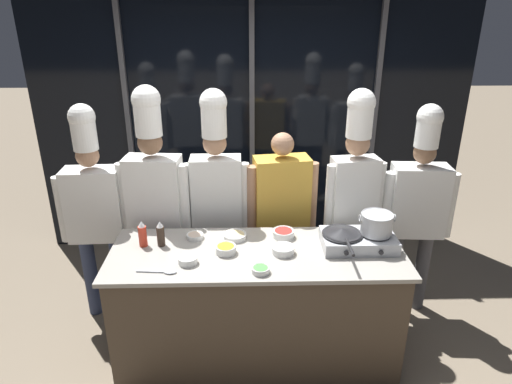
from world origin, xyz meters
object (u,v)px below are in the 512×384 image
at_px(prep_bowl_bell_pepper, 283,233).
at_px(prep_bowl_ginger, 235,236).
at_px(prep_bowl_onion, 283,249).
at_px(prep_bowl_scallions, 261,269).
at_px(portable_stove, 358,240).
at_px(prep_bowl_rice, 188,260).
at_px(stock_pot, 377,223).
at_px(person_guest, 281,207).
at_px(squeeze_bottle_soy, 161,234).
at_px(frying_pan, 342,232).
at_px(chef_line, 216,190).
at_px(prep_bowl_chicken, 195,236).
at_px(serving_spoon_slotted, 165,272).
at_px(chef_apprentice, 418,202).
at_px(prep_bowl_carrots, 226,249).
at_px(squeeze_bottle_chili, 142,234).
at_px(chef_pastry, 354,188).
at_px(chef_sous, 155,193).
at_px(chef_head, 95,205).

relative_size(prep_bowl_bell_pepper, prep_bowl_ginger, 0.95).
bearing_deg(prep_bowl_onion, prep_bowl_scallions, -124.53).
height_order(portable_stove, prep_bowl_rice, portable_stove).
relative_size(stock_pot, person_guest, 0.16).
distance_m(stock_pot, person_guest, 0.88).
bearing_deg(prep_bowl_scallions, portable_stove, 24.14).
xyz_separation_m(squeeze_bottle_soy, prep_bowl_onion, (0.86, -0.13, -0.06)).
bearing_deg(prep_bowl_bell_pepper, frying_pan, -22.37).
relative_size(prep_bowl_scallions, chef_line, 0.06).
bearing_deg(frying_pan, prep_bowl_chicken, 171.15).
relative_size(serving_spoon_slotted, chef_apprentice, 0.15).
xyz_separation_m(prep_bowl_carrots, chef_line, (-0.09, 0.64, 0.17)).
distance_m(squeeze_bottle_soy, chef_apprentice, 2.07).
xyz_separation_m(prep_bowl_bell_pepper, prep_bowl_ginger, (-0.36, -0.01, -0.01)).
height_order(squeeze_bottle_chili, chef_apprentice, chef_apprentice).
bearing_deg(squeeze_bottle_soy, chef_apprentice, 13.36).
bearing_deg(chef_line, stock_pot, 152.28).
bearing_deg(chef_pastry, person_guest, -16.81).
xyz_separation_m(prep_bowl_onion, person_guest, (0.04, 0.68, 0.01)).
bearing_deg(squeeze_bottle_chili, chef_sous, 88.10).
xyz_separation_m(prep_bowl_onion, chef_line, (-0.49, 0.66, 0.17)).
relative_size(prep_bowl_bell_pepper, serving_spoon_slotted, 0.61).
height_order(stock_pot, chef_apprentice, chef_apprentice).
xyz_separation_m(person_guest, chef_pastry, (0.57, -0.10, 0.21)).
distance_m(frying_pan, serving_spoon_slotted, 1.25).
height_order(squeeze_bottle_soy, prep_bowl_chicken, squeeze_bottle_soy).
distance_m(prep_bowl_ginger, serving_spoon_slotted, 0.63).
distance_m(prep_bowl_scallions, prep_bowl_rice, 0.50).
xyz_separation_m(chef_head, chef_apprentice, (2.62, 0.01, -0.01)).
bearing_deg(prep_bowl_rice, prep_bowl_scallions, -14.73).
distance_m(portable_stove, chef_apprentice, 0.81).
xyz_separation_m(prep_bowl_carrots, prep_bowl_onion, (0.40, -0.02, -0.00)).
distance_m(prep_bowl_bell_pepper, prep_bowl_ginger, 0.36).
height_order(prep_bowl_bell_pepper, serving_spoon_slotted, prep_bowl_bell_pepper).
xyz_separation_m(prep_bowl_rice, chef_pastry, (1.26, 0.70, 0.22)).
bearing_deg(chef_apprentice, chef_line, 2.40).
height_order(prep_bowl_onion, prep_bowl_rice, prep_bowl_onion).
bearing_deg(person_guest, prep_bowl_scallions, 69.13).
xyz_separation_m(stock_pot, prep_bowl_ginger, (-1.00, 0.15, -0.16)).
bearing_deg(chef_head, person_guest, -179.21).
relative_size(frying_pan, chef_sous, 0.25).
xyz_separation_m(chef_sous, person_guest, (1.02, 0.10, -0.18)).
relative_size(prep_bowl_onion, prep_bowl_ginger, 0.93).
height_order(squeeze_bottle_soy, chef_head, chef_head).
relative_size(serving_spoon_slotted, chef_pastry, 0.14).
relative_size(prep_bowl_onion, prep_bowl_scallions, 1.33).
relative_size(prep_bowl_chicken, prep_bowl_bell_pepper, 0.77).
height_order(prep_bowl_carrots, chef_head, chef_head).
height_order(prep_bowl_carrots, prep_bowl_rice, prep_bowl_carrots).
bearing_deg(prep_bowl_onion, frying_pan, 9.48).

